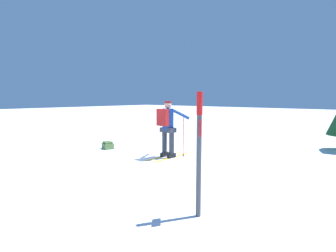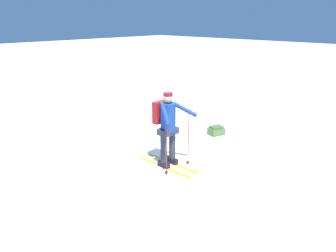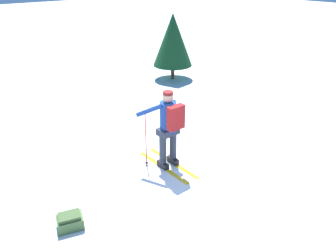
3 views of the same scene
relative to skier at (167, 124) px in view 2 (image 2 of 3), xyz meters
The scene contains 3 objects.
ground_plane 1.43m from the skier, 42.60° to the right, with size 80.00×80.00×0.00m, color white.
skier is the anchor object (origin of this frame).
dropped_backpack 2.66m from the skier, 80.90° to the right, with size 0.43×0.50×0.26m.
Camera 2 is at (-5.56, 5.71, 3.27)m, focal length 35.00 mm.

